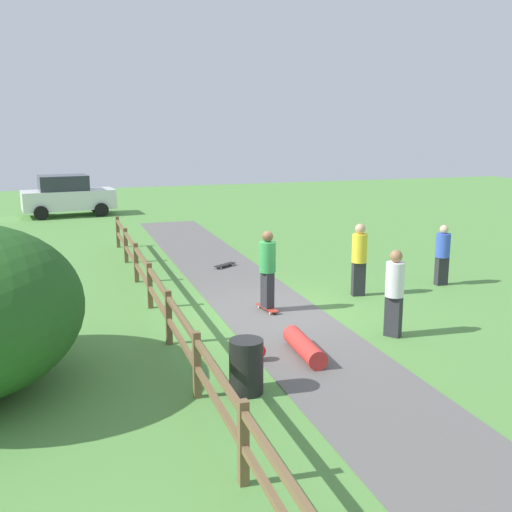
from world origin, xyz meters
The scene contains 11 objects.
ground_plane centered at (0.00, 0.00, 0.00)m, with size 60.00×60.00×0.00m, color #568E42.
asphalt_path centered at (0.00, 0.00, 0.01)m, with size 2.40×28.00×0.02m, color #605E5B.
wooden_fence centered at (-2.60, 0.00, 0.67)m, with size 0.12×18.12×1.10m.
trash_bin centered at (-1.80, -3.92, 0.45)m, with size 0.56×0.56×0.90m, color black.
skater_riding centered at (-0.04, 0.16, 1.08)m, with size 0.44×0.82×1.89m.
skater_fallen centered at (-0.38, -2.76, 0.20)m, with size 1.22×1.53×0.36m.
skateboard_loose centered at (0.17, 4.78, 0.09)m, with size 0.77×0.62×0.08m.
bystander_blue centered at (5.24, 1.02, 0.90)m, with size 0.38×0.38×1.65m.
bystander_white centered at (1.87, -2.24, 1.01)m, with size 0.53×0.53×1.82m.
bystander_yellow centered at (2.60, 0.75, 1.03)m, with size 0.43×0.43×1.86m.
parked_car_white centered at (-4.11, 17.48, 0.96)m, with size 4.36×2.34×1.92m.
Camera 1 is at (-4.53, -12.91, 4.31)m, focal length 43.30 mm.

